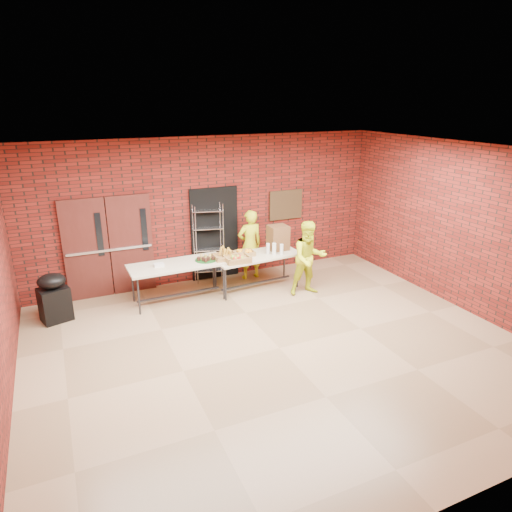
{
  "coord_description": "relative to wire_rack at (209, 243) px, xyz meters",
  "views": [
    {
      "loc": [
        -3.1,
        -5.94,
        3.98
      ],
      "look_at": [
        0.2,
        1.4,
        1.16
      ],
      "focal_mm": 32.0,
      "sensor_mm": 36.0,
      "label": 1
    }
  ],
  "objects": [
    {
      "name": "napkin_box",
      "position": [
        -1.3,
        -0.77,
        -0.06
      ],
      "size": [
        0.19,
        0.13,
        0.06
      ],
      "primitive_type": "cube",
      "color": "silver",
      "rests_on": "table_left"
    },
    {
      "name": "table_left",
      "position": [
        -0.93,
        -0.77,
        -0.16
      ],
      "size": [
        1.96,
        0.84,
        0.8
      ],
      "rotation": [
        0.0,
        0.0,
        0.02
      ],
      "color": "#B9A78E",
      "rests_on": "room"
    },
    {
      "name": "basket_oranges",
      "position": [
        0.53,
        -0.79,
        -0.06
      ],
      "size": [
        0.4,
        0.31,
        0.12
      ],
      "color": "#A67943",
      "rests_on": "table_right"
    },
    {
      "name": "bronze_plaque",
      "position": [
        1.99,
        0.13,
        0.66
      ],
      "size": [
        0.85,
        0.04,
        0.7
      ],
      "primitive_type": "cube",
      "color": "#3C2E18",
      "rests_on": "room"
    },
    {
      "name": "covered_grill",
      "position": [
        -3.26,
        -0.69,
        -0.42
      ],
      "size": [
        0.61,
        0.55,
        0.93
      ],
      "rotation": [
        0.0,
        0.0,
        0.28
      ],
      "color": "black",
      "rests_on": "room"
    },
    {
      "name": "basket_apples",
      "position": [
        0.24,
        -1.09,
        -0.05
      ],
      "size": [
        0.5,
        0.39,
        0.16
      ],
      "color": "#A67943",
      "rests_on": "table_right"
    },
    {
      "name": "basket_bananas",
      "position": [
        0.07,
        -0.87,
        -0.05
      ],
      "size": [
        0.49,
        0.38,
        0.15
      ],
      "color": "#A67943",
      "rests_on": "table_right"
    },
    {
      "name": "cup_stack_mid",
      "position": [
        1.28,
        -1.05,
        0.0
      ],
      "size": [
        0.08,
        0.08,
        0.23
      ],
      "primitive_type": "cylinder",
      "color": "silver",
      "rests_on": "table_right"
    },
    {
      "name": "wire_rack",
      "position": [
        0.0,
        0.0,
        0.0
      ],
      "size": [
        0.68,
        0.37,
        1.78
      ],
      "primitive_type": null,
      "rotation": [
        0.0,
        0.0,
        -0.25
      ],
      "color": "#B5B4BB",
      "rests_on": "room"
    },
    {
      "name": "volunteer_man",
      "position": [
        1.67,
        -1.55,
        -0.1
      ],
      "size": [
        0.84,
        0.69,
        1.58
      ],
      "primitive_type": "imported",
      "rotation": [
        0.0,
        0.0,
        -0.13
      ],
      "color": "#C4CD16",
      "rests_on": "room"
    },
    {
      "name": "dark_doorway",
      "position": [
        0.19,
        0.14,
        0.16
      ],
      "size": [
        1.1,
        0.06,
        2.1
      ],
      "primitive_type": "cube",
      "color": "black",
      "rests_on": "room"
    },
    {
      "name": "coffee_dispenser",
      "position": [
        1.37,
        -0.71,
        0.16
      ],
      "size": [
        0.41,
        0.37,
        0.54
      ],
      "primitive_type": "cube",
      "color": "brown",
      "rests_on": "table_right"
    },
    {
      "name": "cup_stack_back",
      "position": [
        1.04,
        -0.89,
        0.0
      ],
      "size": [
        0.08,
        0.08,
        0.23
      ],
      "primitive_type": "cylinder",
      "color": "silver",
      "rests_on": "table_right"
    },
    {
      "name": "cup_stack_front",
      "position": [
        1.12,
        -1.02,
        0.02
      ],
      "size": [
        0.09,
        0.09,
        0.26
      ],
      "primitive_type": "cylinder",
      "color": "silver",
      "rests_on": "table_right"
    },
    {
      "name": "table_right",
      "position": [
        0.78,
        -0.86,
        -0.18
      ],
      "size": [
        1.94,
        0.93,
        0.77
      ],
      "rotation": [
        0.0,
        0.0,
        0.08
      ],
      "color": "#B9A78E",
      "rests_on": "room"
    },
    {
      "name": "muffin_tray",
      "position": [
        -0.34,
        -0.8,
        -0.04
      ],
      "size": [
        0.44,
        0.44,
        0.11
      ],
      "color": "#144C18",
      "rests_on": "table_left"
    },
    {
      "name": "volunteer_woman",
      "position": [
        0.9,
        -0.22,
        -0.09
      ],
      "size": [
        0.59,
        0.4,
        1.6
      ],
      "primitive_type": "imported",
      "rotation": [
        0.0,
        0.0,
        3.17
      ],
      "color": "#C4CD16",
      "rests_on": "room"
    },
    {
      "name": "double_doors",
      "position": [
        -2.1,
        0.12,
        0.17
      ],
      "size": [
        1.78,
        0.12,
        2.1
      ],
      "color": "#461914",
      "rests_on": "room"
    },
    {
      "name": "room",
      "position": [
        0.09,
        -3.32,
        0.71
      ],
      "size": [
        8.08,
        7.08,
        3.28
      ],
      "color": "#7F6344",
      "rests_on": "ground"
    }
  ]
}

